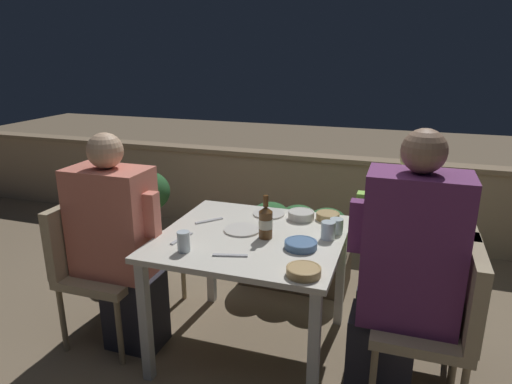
{
  "coord_description": "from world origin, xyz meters",
  "views": [
    {
      "loc": [
        0.73,
        -2.13,
        1.65
      ],
      "look_at": [
        0.0,
        0.07,
        0.93
      ],
      "focal_mm": 32.0,
      "sensor_mm": 36.0,
      "label": 1
    }
  ],
  "objects_px": {
    "person_purple_stripe": "(403,275)",
    "person_green_blouse": "(403,256)",
    "chair_right_far": "(440,282)",
    "chair_left_far": "(129,235)",
    "beer_bottle": "(266,222)",
    "potted_plant": "(149,209)",
    "chair_left_near": "(92,258)",
    "chair_right_near": "(444,314)",
    "person_coral_top": "(119,245)"
  },
  "relations": [
    {
      "from": "person_coral_top",
      "to": "person_green_blouse",
      "type": "relative_size",
      "value": 0.99
    },
    {
      "from": "chair_left_near",
      "to": "person_purple_stripe",
      "type": "height_order",
      "value": "person_purple_stripe"
    },
    {
      "from": "chair_left_near",
      "to": "chair_left_far",
      "type": "height_order",
      "value": "same"
    },
    {
      "from": "beer_bottle",
      "to": "potted_plant",
      "type": "distance_m",
      "value": 1.47
    },
    {
      "from": "chair_left_near",
      "to": "person_coral_top",
      "type": "distance_m",
      "value": 0.22
    },
    {
      "from": "chair_left_near",
      "to": "chair_left_far",
      "type": "xyz_separation_m",
      "value": [
        0.01,
        0.36,
        0.0
      ]
    },
    {
      "from": "chair_left_near",
      "to": "person_green_blouse",
      "type": "height_order",
      "value": "person_green_blouse"
    },
    {
      "from": "chair_left_far",
      "to": "chair_right_near",
      "type": "xyz_separation_m",
      "value": [
        1.87,
        -0.34,
        0.0
      ]
    },
    {
      "from": "chair_left_far",
      "to": "potted_plant",
      "type": "height_order",
      "value": "chair_left_far"
    },
    {
      "from": "beer_bottle",
      "to": "chair_right_far",
      "type": "bearing_deg",
      "value": 10.77
    },
    {
      "from": "chair_left_near",
      "to": "chair_right_near",
      "type": "distance_m",
      "value": 1.88
    },
    {
      "from": "chair_left_near",
      "to": "potted_plant",
      "type": "distance_m",
      "value": 0.97
    },
    {
      "from": "person_coral_top",
      "to": "person_purple_stripe",
      "type": "relative_size",
      "value": 0.92
    },
    {
      "from": "person_purple_stripe",
      "to": "person_green_blouse",
      "type": "height_order",
      "value": "person_purple_stripe"
    },
    {
      "from": "chair_left_near",
      "to": "person_coral_top",
      "type": "relative_size",
      "value": 0.67
    },
    {
      "from": "chair_right_near",
      "to": "potted_plant",
      "type": "distance_m",
      "value": 2.29
    },
    {
      "from": "chair_left_far",
      "to": "chair_right_near",
      "type": "distance_m",
      "value": 1.91
    },
    {
      "from": "chair_right_near",
      "to": "chair_right_far",
      "type": "xyz_separation_m",
      "value": [
        -0.0,
        0.31,
        0.0
      ]
    },
    {
      "from": "chair_right_near",
      "to": "beer_bottle",
      "type": "relative_size",
      "value": 3.59
    },
    {
      "from": "chair_left_far",
      "to": "beer_bottle",
      "type": "xyz_separation_m",
      "value": [
        0.98,
        -0.2,
        0.28
      ]
    },
    {
      "from": "chair_left_near",
      "to": "chair_right_far",
      "type": "xyz_separation_m",
      "value": [
        1.88,
        0.33,
        0.0
      ]
    },
    {
      "from": "chair_left_far",
      "to": "chair_right_near",
      "type": "bearing_deg",
      "value": -10.33
    },
    {
      "from": "chair_left_far",
      "to": "person_green_blouse",
      "type": "bearing_deg",
      "value": -1.05
    },
    {
      "from": "potted_plant",
      "to": "person_purple_stripe",
      "type": "bearing_deg",
      "value": -26.22
    },
    {
      "from": "chair_left_far",
      "to": "beer_bottle",
      "type": "height_order",
      "value": "beer_bottle"
    },
    {
      "from": "chair_left_far",
      "to": "person_purple_stripe",
      "type": "bearing_deg",
      "value": -11.48
    },
    {
      "from": "person_coral_top",
      "to": "chair_left_far",
      "type": "height_order",
      "value": "person_coral_top"
    },
    {
      "from": "person_purple_stripe",
      "to": "potted_plant",
      "type": "xyz_separation_m",
      "value": [
        -1.9,
        0.93,
        -0.21
      ]
    },
    {
      "from": "potted_plant",
      "to": "beer_bottle",
      "type": "bearing_deg",
      "value": -33.49
    },
    {
      "from": "chair_right_near",
      "to": "person_green_blouse",
      "type": "bearing_deg",
      "value": 122.23
    },
    {
      "from": "chair_left_near",
      "to": "person_purple_stripe",
      "type": "xyz_separation_m",
      "value": [
        1.69,
        0.02,
        0.16
      ]
    },
    {
      "from": "chair_left_near",
      "to": "beer_bottle",
      "type": "height_order",
      "value": "beer_bottle"
    },
    {
      "from": "person_coral_top",
      "to": "person_green_blouse",
      "type": "distance_m",
      "value": 1.53
    },
    {
      "from": "chair_left_far",
      "to": "chair_right_near",
      "type": "height_order",
      "value": "same"
    },
    {
      "from": "chair_left_near",
      "to": "chair_right_far",
      "type": "distance_m",
      "value": 1.91
    },
    {
      "from": "chair_left_near",
      "to": "beer_bottle",
      "type": "relative_size",
      "value": 3.59
    },
    {
      "from": "chair_left_far",
      "to": "person_purple_stripe",
      "type": "height_order",
      "value": "person_purple_stripe"
    },
    {
      "from": "person_purple_stripe",
      "to": "person_green_blouse",
      "type": "relative_size",
      "value": 1.07
    },
    {
      "from": "chair_left_near",
      "to": "beer_bottle",
      "type": "distance_m",
      "value": 1.04
    },
    {
      "from": "chair_right_near",
      "to": "person_purple_stripe",
      "type": "height_order",
      "value": "person_purple_stripe"
    },
    {
      "from": "potted_plant",
      "to": "chair_right_far",
      "type": "bearing_deg",
      "value": -16.63
    },
    {
      "from": "person_purple_stripe",
      "to": "person_green_blouse",
      "type": "xyz_separation_m",
      "value": [
        -0.01,
        0.31,
        -0.05
      ]
    },
    {
      "from": "chair_left_near",
      "to": "chair_left_far",
      "type": "relative_size",
      "value": 1.0
    },
    {
      "from": "chair_right_near",
      "to": "person_green_blouse",
      "type": "distance_m",
      "value": 0.39
    },
    {
      "from": "person_coral_top",
      "to": "chair_right_near",
      "type": "height_order",
      "value": "person_coral_top"
    },
    {
      "from": "chair_left_far",
      "to": "person_purple_stripe",
      "type": "xyz_separation_m",
      "value": [
        1.68,
        -0.34,
        0.16
      ]
    },
    {
      "from": "person_coral_top",
      "to": "chair_left_near",
      "type": "bearing_deg",
      "value": -180.0
    },
    {
      "from": "person_coral_top",
      "to": "chair_right_near",
      "type": "xyz_separation_m",
      "value": [
        1.69,
        0.02,
        -0.11
      ]
    },
    {
      "from": "chair_right_near",
      "to": "person_purple_stripe",
      "type": "bearing_deg",
      "value": 180.0
    },
    {
      "from": "chair_right_far",
      "to": "person_green_blouse",
      "type": "relative_size",
      "value": 0.67
    }
  ]
}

